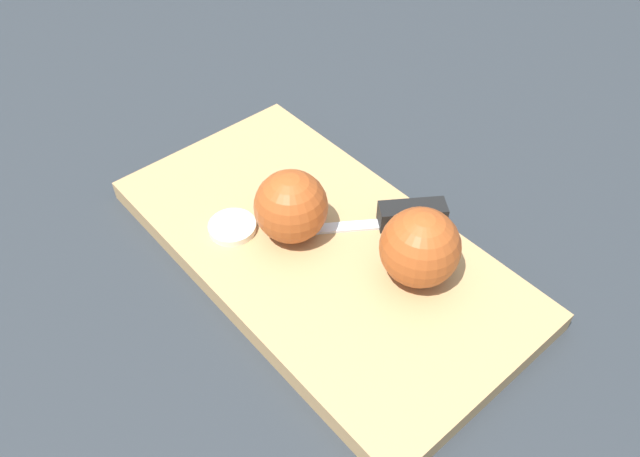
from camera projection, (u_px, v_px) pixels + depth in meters
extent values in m
plane|color=#282D33|center=(320.00, 257.00, 0.64)|extent=(4.00, 4.00, 0.00)
cube|color=tan|center=(320.00, 250.00, 0.63)|extent=(0.47, 0.30, 0.02)
sphere|color=#AD4C1E|center=(420.00, 248.00, 0.57)|extent=(0.07, 0.07, 0.07)
cylinder|color=#EFE5C6|center=(419.00, 253.00, 0.56)|extent=(0.05, 0.05, 0.07)
sphere|color=#AD4C1E|center=(291.00, 206.00, 0.61)|extent=(0.07, 0.07, 0.07)
cylinder|color=#EFE5C6|center=(292.00, 202.00, 0.61)|extent=(0.04, 0.06, 0.07)
cube|color=silver|center=(341.00, 227.00, 0.63)|extent=(0.04, 0.08, 0.00)
cube|color=black|center=(412.00, 215.00, 0.63)|extent=(0.05, 0.07, 0.02)
cylinder|color=#EFE5C6|center=(232.00, 227.00, 0.63)|extent=(0.05, 0.05, 0.01)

